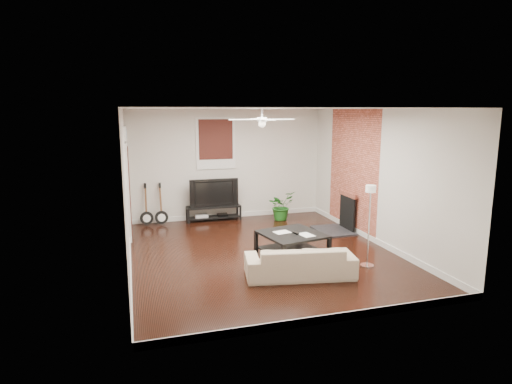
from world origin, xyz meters
TOP-DOWN VIEW (x-y plane):
  - room at (0.00, 0.00)m, footprint 5.01×6.01m
  - brick_accent at (2.49, 1.00)m, footprint 0.02×2.20m
  - fireplace at (2.20, 1.00)m, footprint 0.80×1.10m
  - window_back at (-0.30, 2.97)m, footprint 1.00×0.06m
  - door_left at (-2.46, 1.90)m, footprint 0.08×1.00m
  - tv_stand at (-0.42, 2.78)m, footprint 1.37×0.37m
  - tv at (-0.42, 2.80)m, footprint 1.23×0.16m
  - coffee_table at (0.50, -0.33)m, footprint 1.28×1.28m
  - sofa at (0.25, -1.35)m, footprint 1.92×1.02m
  - floor_lamp at (1.60, -1.25)m, footprint 0.28×0.28m
  - potted_plant at (1.25, 2.38)m, footprint 0.86×0.82m
  - guitar_left at (-2.08, 2.75)m, footprint 0.34×0.25m
  - guitar_right at (-1.73, 2.72)m, footprint 0.33×0.24m
  - ceiling_fan at (0.00, 0.00)m, footprint 1.24×1.24m

SIDE VIEW (x-z plane):
  - tv_stand at x=-0.42m, z-range 0.00..0.38m
  - coffee_table at x=0.50m, z-range 0.00..0.45m
  - sofa at x=0.25m, z-range 0.00..0.53m
  - potted_plant at x=1.25m, z-range 0.00..0.74m
  - fireplace at x=2.20m, z-range 0.00..0.92m
  - guitar_left at x=-2.08m, z-range 0.00..1.04m
  - guitar_right at x=-1.73m, z-range 0.00..1.04m
  - tv at x=-0.42m, z-range 0.39..1.09m
  - floor_lamp at x=1.60m, z-range 0.00..1.49m
  - door_left at x=-2.46m, z-range 0.00..2.50m
  - room at x=0.00m, z-range 0.00..2.80m
  - brick_accent at x=2.49m, z-range 0.00..2.80m
  - window_back at x=-0.30m, z-range 1.30..2.60m
  - ceiling_fan at x=0.00m, z-range 2.44..2.76m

